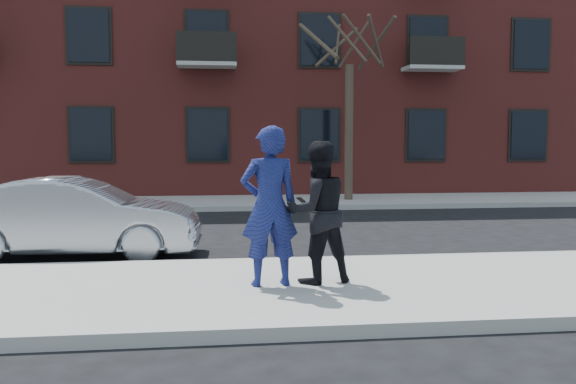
{
  "coord_description": "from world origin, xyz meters",
  "views": [
    {
      "loc": [
        0.28,
        -7.75,
        1.94
      ],
      "look_at": [
        1.28,
        0.4,
        1.27
      ],
      "focal_mm": 38.0,
      "sensor_mm": 36.0,
      "label": 1
    }
  ],
  "objects": [
    {
      "name": "ground",
      "position": [
        0.0,
        0.0,
        0.0
      ],
      "size": [
        100.0,
        100.0,
        0.0
      ],
      "primitive_type": "plane",
      "color": "black",
      "rests_on": "ground"
    },
    {
      "name": "man_peacoat",
      "position": [
        1.59,
        -0.13,
        1.06
      ],
      "size": [
        1.02,
        0.88,
        1.81
      ],
      "rotation": [
        0.0,
        0.0,
        3.39
      ],
      "color": "black",
      "rests_on": "near_sidewalk"
    },
    {
      "name": "street_tree",
      "position": [
        4.5,
        11.0,
        5.52
      ],
      "size": [
        3.6,
        3.6,
        6.8
      ],
      "color": "#342B1F",
      "rests_on": "far_sidewalk"
    },
    {
      "name": "apartment_building",
      "position": [
        2.0,
        18.0,
        6.16
      ],
      "size": [
        24.3,
        10.3,
        12.3
      ],
      "color": "maroon",
      "rests_on": "ground"
    },
    {
      "name": "near_sidewalk",
      "position": [
        0.0,
        -0.25,
        0.07
      ],
      "size": [
        50.0,
        3.5,
        0.15
      ],
      "primitive_type": "cube",
      "color": "gray",
      "rests_on": "ground"
    },
    {
      "name": "far_curb",
      "position": [
        0.0,
        9.45,
        0.07
      ],
      "size": [
        50.0,
        0.1,
        0.15
      ],
      "primitive_type": "cube",
      "color": "#999691",
      "rests_on": "ground"
    },
    {
      "name": "man_hoodie",
      "position": [
        0.97,
        -0.24,
        1.15
      ],
      "size": [
        0.78,
        0.56,
        2.0
      ],
      "rotation": [
        0.0,
        0.0,
        3.26
      ],
      "color": "navy",
      "rests_on": "near_sidewalk"
    },
    {
      "name": "near_curb",
      "position": [
        0.0,
        1.55,
        0.07
      ],
      "size": [
        50.0,
        0.1,
        0.15
      ],
      "primitive_type": "cube",
      "color": "#999691",
      "rests_on": "ground"
    },
    {
      "name": "silver_sedan",
      "position": [
        -2.02,
        2.77,
        0.68
      ],
      "size": [
        4.15,
        1.59,
        1.35
      ],
      "primitive_type": "imported",
      "rotation": [
        0.0,
        0.0,
        1.53
      ],
      "color": "#999BA3",
      "rests_on": "ground"
    },
    {
      "name": "far_sidewalk",
      "position": [
        0.0,
        11.25,
        0.07
      ],
      "size": [
        50.0,
        3.5,
        0.15
      ],
      "primitive_type": "cube",
      "color": "gray",
      "rests_on": "ground"
    }
  ]
}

